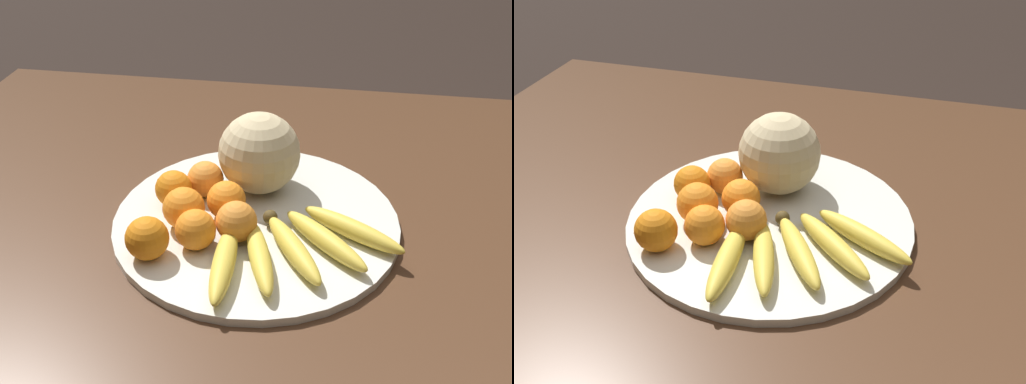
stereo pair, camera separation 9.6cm
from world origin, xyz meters
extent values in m
cube|color=#4C301E|center=(0.00, 0.00, 0.69)|extent=(1.60, 1.16, 0.04)
cube|color=#4C301E|center=(0.71, -0.50, 0.34)|extent=(0.07, 0.07, 0.67)
cylinder|color=silver|center=(0.07, 0.01, 0.72)|extent=(0.47, 0.47, 0.01)
torus|color=#1E4C56|center=(0.07, 0.01, 0.72)|extent=(0.47, 0.47, 0.01)
sphere|color=beige|center=(0.08, -0.08, 0.80)|extent=(0.14, 0.14, 0.14)
sphere|color=#473819|center=(0.04, 0.03, 0.75)|extent=(0.02, 0.02, 0.02)
ellipsoid|color=gold|center=(0.09, 0.15, 0.75)|extent=(0.04, 0.18, 0.03)
ellipsoid|color=gold|center=(0.04, 0.13, 0.75)|extent=(0.08, 0.17, 0.03)
ellipsoid|color=gold|center=(-0.01, 0.10, 0.75)|extent=(0.12, 0.16, 0.03)
ellipsoid|color=gold|center=(-0.05, 0.07, 0.75)|extent=(0.15, 0.15, 0.03)
ellipsoid|color=gold|center=(-0.09, 0.04, 0.75)|extent=(0.17, 0.12, 0.03)
sphere|color=orange|center=(0.21, 0.13, 0.76)|extent=(0.07, 0.07, 0.07)
sphere|color=orange|center=(0.14, 0.10, 0.76)|extent=(0.06, 0.06, 0.06)
sphere|color=orange|center=(0.16, -0.05, 0.76)|extent=(0.06, 0.06, 0.06)
sphere|color=orange|center=(0.11, 0.01, 0.76)|extent=(0.06, 0.06, 0.06)
sphere|color=orange|center=(0.18, 0.05, 0.76)|extent=(0.07, 0.07, 0.07)
sphere|color=orange|center=(0.21, -0.01, 0.76)|extent=(0.06, 0.06, 0.06)
sphere|color=orange|center=(0.09, 0.07, 0.76)|extent=(0.06, 0.06, 0.06)
camera|label=1|loc=(-0.06, 0.80, 1.30)|focal=42.00mm
camera|label=2|loc=(-0.16, 0.78, 1.30)|focal=42.00mm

